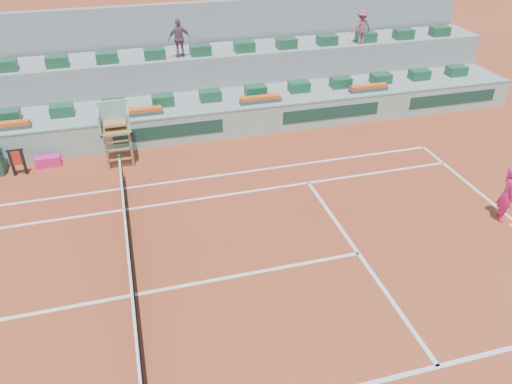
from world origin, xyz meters
TOP-DOWN VIEW (x-y plane):
  - ground at (0.00, 0.00)m, footprint 90.00×90.00m
  - seating_tier_lower at (0.00, 10.70)m, footprint 36.00×4.00m
  - seating_tier_upper at (0.00, 12.30)m, footprint 36.00×2.40m
  - stadium_back_wall at (0.00, 13.90)m, footprint 36.00×0.40m
  - player_bag at (-2.64, 7.92)m, footprint 0.90×0.40m
  - spectator_mid at (3.10, 11.60)m, footprint 1.01×0.53m
  - spectator_right at (11.59, 11.49)m, footprint 1.07×0.72m
  - court_lines at (0.00, 0.00)m, footprint 23.89×11.09m
  - tennis_net at (0.00, 0.00)m, footprint 0.10×11.97m
  - advertising_hoarding at (0.02, 8.50)m, footprint 36.00×0.34m
  - umpire_chair at (0.00, 7.50)m, footprint 1.10×0.90m
  - seat_row_lower at (0.00, 9.80)m, footprint 32.90×0.60m
  - seat_row_upper at (0.00, 11.70)m, footprint 32.90×0.60m
  - flower_planters at (-1.50, 9.00)m, footprint 26.80×0.36m
  - towel_rack at (-3.59, 7.50)m, footprint 0.58×0.10m
  - tennis_player at (11.54, 0.41)m, footprint 0.67×0.97m

SIDE VIEW (x-z plane):
  - ground at x=0.00m, z-range 0.00..0.00m
  - court_lines at x=0.00m, z-range 0.00..0.01m
  - player_bag at x=-2.64m, z-range 0.00..0.40m
  - tennis_net at x=0.00m, z-range -0.02..1.08m
  - seating_tier_lower at x=0.00m, z-range 0.00..1.20m
  - towel_rack at x=-3.59m, z-range 0.09..1.12m
  - advertising_hoarding at x=0.02m, z-range 0.00..1.26m
  - tennis_player at x=11.54m, z-range -0.18..2.09m
  - seating_tier_upper at x=0.00m, z-range 0.00..2.60m
  - flower_planters at x=-1.50m, z-range 1.19..1.47m
  - seat_row_lower at x=0.00m, z-range 1.20..1.64m
  - umpire_chair at x=0.00m, z-range 0.34..2.74m
  - stadium_back_wall at x=0.00m, z-range 0.00..4.40m
  - seat_row_upper at x=0.00m, z-range 2.60..3.04m
  - spectator_right at x=11.59m, z-range 2.60..4.15m
  - spectator_mid at x=3.10m, z-range 2.60..4.24m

